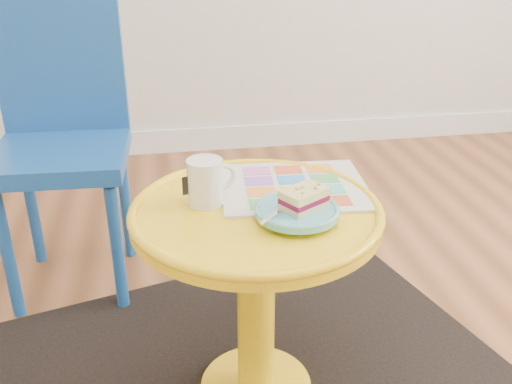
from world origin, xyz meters
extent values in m
cube|color=white|center=(0.00, 1.99, 0.06)|extent=(4.00, 0.02, 0.12)
cylinder|color=yellow|center=(-0.36, 0.28, 0.25)|extent=(0.09, 0.09, 0.46)
cylinder|color=yellow|center=(-0.36, 0.28, 0.50)|extent=(0.54, 0.54, 0.03)
cylinder|color=#174B96|center=(-1.01, 0.70, 0.20)|extent=(0.04, 0.04, 0.40)
cylinder|color=#174B96|center=(-0.70, 0.69, 0.20)|extent=(0.04, 0.04, 0.40)
cylinder|color=#174B96|center=(-1.00, 1.01, 0.20)|extent=(0.04, 0.04, 0.40)
cylinder|color=#174B96|center=(-0.69, 1.00, 0.20)|extent=(0.04, 0.04, 0.40)
cube|color=#174B96|center=(-0.85, 0.85, 0.44)|extent=(0.40, 0.40, 0.05)
cube|color=#174B96|center=(-0.84, 1.02, 0.67)|extent=(0.39, 0.06, 0.40)
cube|color=silver|center=(-0.26, 0.37, 0.52)|extent=(0.35, 0.31, 0.01)
cylinder|color=silver|center=(-0.47, 0.32, 0.56)|extent=(0.08, 0.08, 0.10)
torus|color=silver|center=(-0.42, 0.33, 0.57)|extent=(0.06, 0.03, 0.06)
cylinder|color=#D1B78C|center=(-0.47, 0.32, 0.61)|extent=(0.07, 0.07, 0.01)
cylinder|color=#5BB7C0|center=(-0.29, 0.21, 0.52)|extent=(0.07, 0.07, 0.01)
cylinder|color=#5BB7C0|center=(-0.29, 0.21, 0.53)|extent=(0.17, 0.17, 0.01)
cube|color=#D3BC8C|center=(-0.27, 0.22, 0.54)|extent=(0.11, 0.10, 0.01)
cube|color=maroon|center=(-0.27, 0.22, 0.56)|extent=(0.11, 0.10, 0.01)
cube|color=#EADB8C|center=(-0.27, 0.22, 0.57)|extent=(0.11, 0.10, 0.02)
cube|color=silver|center=(-0.33, 0.20, 0.54)|extent=(0.09, 0.09, 0.00)
cube|color=silver|center=(-0.28, 0.25, 0.54)|extent=(0.04, 0.04, 0.00)
camera|label=1|loc=(-0.55, -0.80, 1.06)|focal=40.00mm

